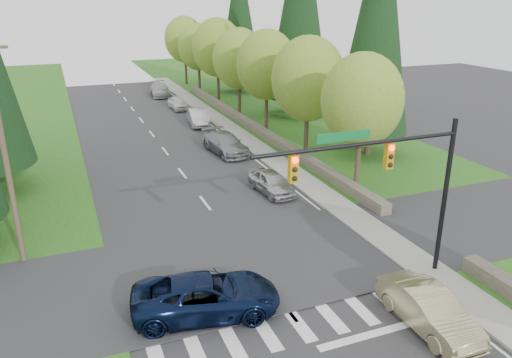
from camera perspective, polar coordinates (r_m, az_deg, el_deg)
grass_east at (r=38.08m, az=11.31°, el=2.64°), size 14.00×110.00×0.06m
cross_street at (r=22.66m, az=-0.46°, el=-9.65°), size 120.00×8.00×0.10m
sidewalk_east at (r=36.97m, az=1.63°, el=2.56°), size 1.80×80.00×0.13m
curb_east at (r=36.66m, az=0.41°, el=2.41°), size 0.20×80.00×0.13m
stone_wall_north at (r=44.63m, az=-0.42°, el=6.06°), size 0.70×40.00×0.70m
traffic_signal at (r=19.77m, az=15.18°, el=0.90°), size 8.70×0.37×6.80m
utility_pole at (r=23.28m, az=-26.80°, el=2.70°), size 1.60×0.24×10.00m
decid_tree_0 at (r=29.83m, az=12.04°, el=8.80°), size 4.80×4.80×8.37m
decid_tree_1 at (r=35.78m, az=5.98°, el=11.31°), size 5.20×5.20×8.80m
decid_tree_2 at (r=41.95m, az=1.23°, el=12.90°), size 5.00×5.00×8.82m
decid_tree_3 at (r=48.49m, az=-1.97°, el=13.58°), size 5.00×5.00×8.55m
decid_tree_4 at (r=55.08m, az=-4.43°, el=14.75°), size 5.40×5.40×9.18m
decid_tree_5 at (r=61.76m, az=-6.63°, el=14.77°), size 4.80×4.80×8.30m
decid_tree_6 at (r=68.51m, az=-8.18°, el=15.52°), size 5.20×5.20×8.86m
conifer_e_a at (r=36.97m, az=13.76°, el=17.38°), size 5.44×5.44×17.80m
conifer_e_b at (r=49.53m, az=5.09°, el=19.60°), size 6.12×6.12×19.80m
conifer_e_c at (r=62.05m, az=-1.92°, el=18.39°), size 5.10×5.10×16.80m
sedan_champagne at (r=19.45m, az=19.12°, el=-13.92°), size 1.58×4.46×1.46m
suv_navy at (r=19.20m, az=-5.71°, el=-13.12°), size 5.90×3.54×1.53m
parked_car_a at (r=30.17m, az=1.76°, el=-0.37°), size 1.91×4.07×1.35m
parked_car_b at (r=37.94m, az=-3.51°, el=4.08°), size 2.65×5.39×1.51m
parked_car_c at (r=46.63m, az=-6.65°, el=7.03°), size 2.06×4.59×1.46m
parked_car_d at (r=53.64m, az=-8.91°, el=8.57°), size 1.64×3.85×1.30m
parked_car_e at (r=61.34m, az=-10.93°, el=10.00°), size 2.58×5.33×1.50m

